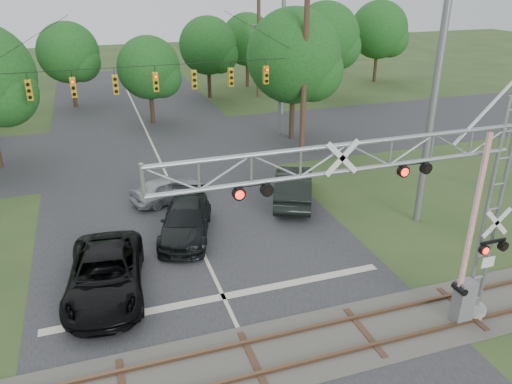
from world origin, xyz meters
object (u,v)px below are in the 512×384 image
object	(u,v)px
crossing_gantry	(407,205)
traffic_signal_span	(170,75)
car_dark	(186,221)
pickup_black	(105,275)
sedan_silver	(168,189)
streetlight	(278,74)

from	to	relation	value
crossing_gantry	traffic_signal_span	world-z (taller)	traffic_signal_span
traffic_signal_span	car_dark	size ratio (longest dim) A/B	3.71
traffic_signal_span	pickup_black	world-z (taller)	traffic_signal_span
car_dark	crossing_gantry	bearing A→B (deg)	-43.20
traffic_signal_span	pickup_black	distance (m)	14.58
sedan_silver	car_dark	bearing A→B (deg)	161.39
pickup_black	car_dark	size ratio (longest dim) A/B	1.14
car_dark	sedan_silver	bearing A→B (deg)	109.32
traffic_signal_span	pickup_black	bearing A→B (deg)	-111.24
car_dark	streetlight	size ratio (longest dim) A/B	0.65
sedan_silver	streetlight	size ratio (longest dim) A/B	0.50
car_dark	streetlight	world-z (taller)	streetlight
car_dark	pickup_black	bearing A→B (deg)	-119.18
sedan_silver	pickup_black	bearing A→B (deg)	134.22
pickup_black	sedan_silver	distance (m)	8.47
traffic_signal_span	car_dark	xyz separation A→B (m)	(-1.22, -9.28, -4.90)
pickup_black	streetlight	bearing A→B (deg)	58.33
pickup_black	car_dark	distance (m)	5.16
crossing_gantry	pickup_black	bearing A→B (deg)	147.88
traffic_signal_span	pickup_black	size ratio (longest dim) A/B	3.26
traffic_signal_span	sedan_silver	xyz separation A→B (m)	(-1.34, -5.17, -4.98)
crossing_gantry	car_dark	world-z (taller)	crossing_gantry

